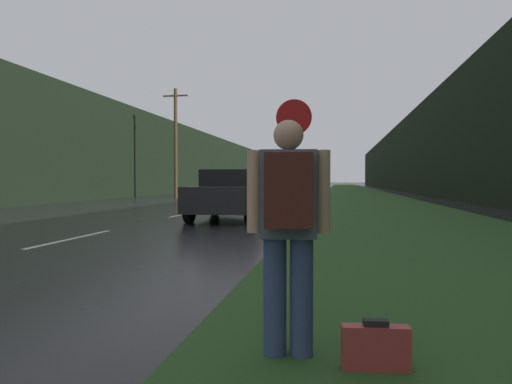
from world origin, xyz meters
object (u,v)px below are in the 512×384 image
object	(u,v)px
stop_sign	(294,155)
delivery_truck	(302,177)
car_passing_near	(231,194)
suitcase	(376,348)
car_passing_far	(300,186)
hitchhiker_with_backpack	(288,222)

from	to	relation	value
stop_sign	delivery_truck	size ratio (longest dim) A/B	0.35
car_passing_near	suitcase	bearing A→B (deg)	107.97
stop_sign	car_passing_far	xyz separation A→B (m)	(-2.44, 31.43, -1.01)
hitchhiker_with_backpack	car_passing_near	xyz separation A→B (m)	(-2.95, 10.72, -0.16)
stop_sign	car_passing_near	size ratio (longest dim) A/B	0.63
hitchhiker_with_backpack	car_passing_far	size ratio (longest dim) A/B	0.39
hitchhiker_with_backpack	car_passing_near	world-z (taller)	hitchhiker_with_backpack
car_passing_far	delivery_truck	xyz separation A→B (m)	(-4.29, 56.94, 1.16)
car_passing_far	delivery_truck	world-z (taller)	delivery_truck
car_passing_far	delivery_truck	size ratio (longest dim) A/B	0.52
stop_sign	suitcase	xyz separation A→B (m)	(1.07, -5.81, -1.55)
suitcase	delivery_truck	distance (m)	94.52
delivery_truck	hitchhiker_with_backpack	bearing A→B (deg)	-85.60
hitchhiker_with_backpack	suitcase	bearing A→B (deg)	-16.41
stop_sign	hitchhiker_with_backpack	size ratio (longest dim) A/B	1.71
suitcase	delivery_truck	size ratio (longest dim) A/B	0.05
hitchhiker_with_backpack	car_passing_near	bearing A→B (deg)	99.17
hitchhiker_with_backpack	car_passing_far	world-z (taller)	hitchhiker_with_backpack
stop_sign	car_passing_far	bearing A→B (deg)	94.44
hitchhiker_with_backpack	car_passing_near	distance (m)	11.12
car_passing_far	delivery_truck	distance (m)	57.11
delivery_truck	car_passing_far	bearing A→B (deg)	-85.69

